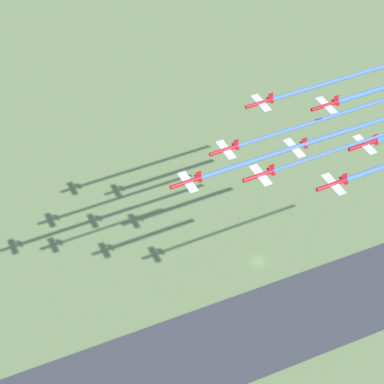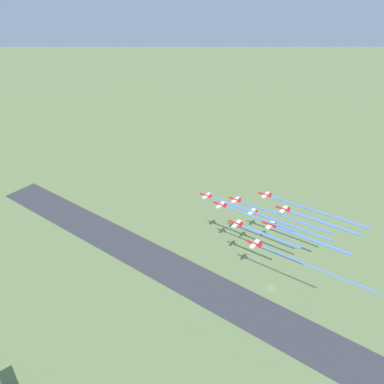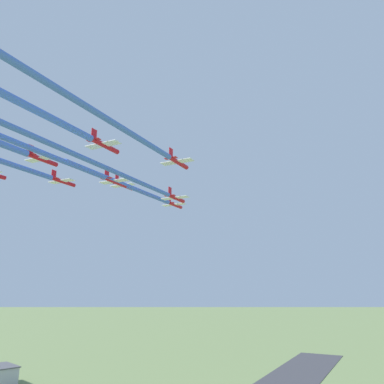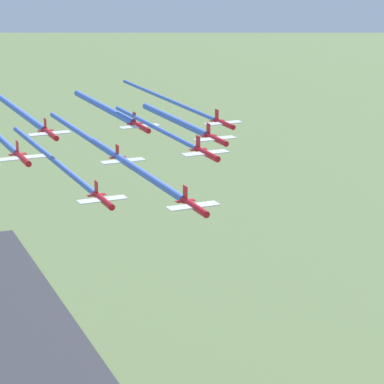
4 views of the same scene
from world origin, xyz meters
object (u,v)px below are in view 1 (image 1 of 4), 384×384
(jet_3, at_px, (333,184))
(jet_7, at_px, (364,145))
(jet_4, at_px, (293,148))
(jet_0, at_px, (187,182))
(jet_8, at_px, (326,105))
(jet_5, at_px, (260,103))
(jet_1, at_px, (260,175))
(jet_2, at_px, (225,150))

(jet_3, distance_m, jet_7, 16.37)
(jet_7, bearing_deg, jet_4, 59.53)
(jet_3, xyz_separation_m, jet_4, (-4.95, 15.84, -2.19))
(jet_0, height_order, jet_8, jet_8)
(jet_4, bearing_deg, jet_5, 0.00)
(jet_1, relative_size, jet_8, 1.00)
(jet_5, xyz_separation_m, jet_8, (15.94, -3.71, 0.33))
(jet_1, bearing_deg, jet_5, -29.54)
(jet_2, xyz_separation_m, jet_5, (10.99, 12.13, 3.93))
(jet_2, xyz_separation_m, jet_8, (26.93, 8.41, 4.27))
(jet_1, xyz_separation_m, jet_8, (21.98, 24.25, -1.12))
(jet_5, relative_size, jet_7, 1.00)
(jet_2, height_order, jet_4, jet_4)
(jet_1, xyz_separation_m, jet_3, (15.94, -3.71, -1.41))
(jet_2, relative_size, jet_8, 1.00)
(jet_8, bearing_deg, jet_3, 150.46)
(jet_1, xyz_separation_m, jet_2, (-4.95, 15.84, -5.38))
(jet_0, relative_size, jet_4, 1.00)
(jet_3, height_order, jet_7, jet_7)
(jet_3, bearing_deg, jet_1, 59.53)
(jet_1, distance_m, jet_4, 16.76)
(jet_1, bearing_deg, jet_8, -59.53)
(jet_8, bearing_deg, jet_2, 90.00)
(jet_0, distance_m, jet_3, 32.80)
(jet_2, bearing_deg, jet_3, -150.46)
(jet_7, bearing_deg, jet_0, 78.91)
(jet_0, height_order, jet_3, jet_3)
(jet_3, bearing_deg, jet_4, -0.00)
(jet_4, bearing_deg, jet_2, 59.53)
(jet_0, xyz_separation_m, jet_3, (31.88, -7.43, 2.06))
(jet_3, height_order, jet_8, jet_8)
(jet_0, xyz_separation_m, jet_7, (42.87, 4.70, 2.19))
(jet_7, bearing_deg, jet_5, 29.54)
(jet_2, bearing_deg, jet_7, -120.47)
(jet_3, relative_size, jet_8, 1.00)
(jet_4, height_order, jet_5, jet_5)
(jet_4, distance_m, jet_8, 16.56)
(jet_8, bearing_deg, jet_7, -180.00)
(jet_0, height_order, jet_2, jet_0)
(jet_2, relative_size, jet_4, 1.00)
(jet_1, relative_size, jet_7, 1.00)
(jet_0, height_order, jet_1, jet_1)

